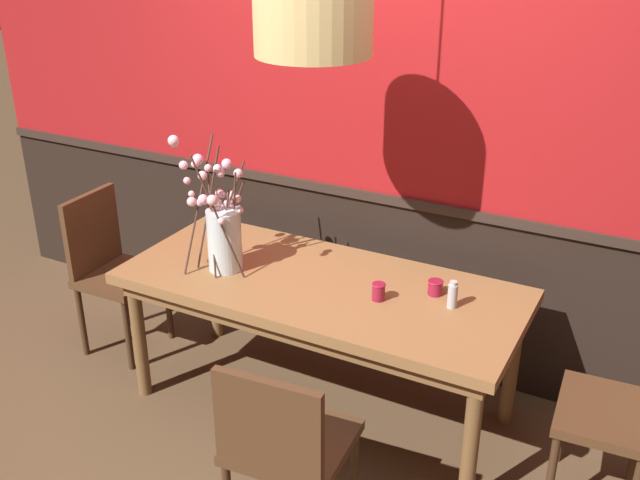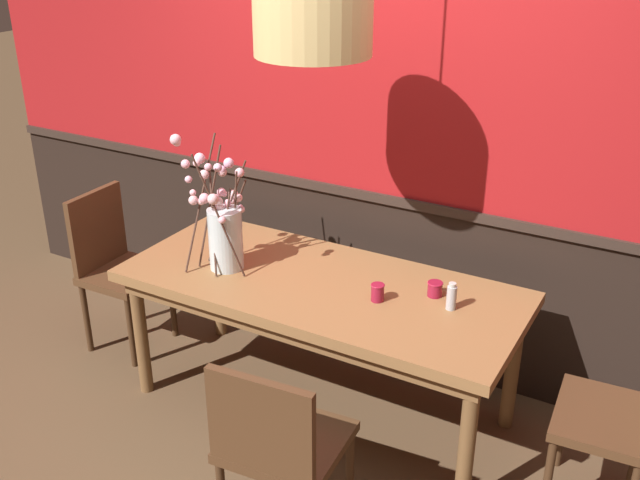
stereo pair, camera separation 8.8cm
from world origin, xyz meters
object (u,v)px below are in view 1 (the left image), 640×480
at_px(chair_far_side_right, 425,268).
at_px(chair_head_east_end, 627,400).
at_px(chair_far_side_left, 341,247).
at_px(candle_holder_nearer_edge, 379,291).
at_px(chair_head_west_end, 110,264).
at_px(chair_near_side_right, 284,443).
at_px(condiment_bottle, 453,295).
at_px(pendant_lamp, 313,23).
at_px(dining_table, 320,297).
at_px(candle_holder_nearer_center, 435,287).
at_px(vase_with_blossoms, 222,231).

distance_m(chair_far_side_right, chair_head_east_end, 1.46).
height_order(chair_far_side_left, chair_head_east_end, chair_head_east_end).
xyz_separation_m(chair_head_east_end, candle_holder_nearer_edge, (-1.11, -0.02, 0.23)).
distance_m(chair_head_west_end, candle_holder_nearer_edge, 1.70).
distance_m(chair_near_side_right, condiment_bottle, 1.02).
height_order(chair_head_west_end, condiment_bottle, chair_head_west_end).
height_order(candle_holder_nearer_edge, pendant_lamp, pendant_lamp).
bearing_deg(chair_near_side_right, chair_head_west_end, 153.25).
height_order(dining_table, chair_far_side_right, chair_far_side_right).
bearing_deg(chair_head_east_end, pendant_lamp, -178.17).
bearing_deg(candle_holder_nearer_edge, chair_far_side_right, 95.11).
xyz_separation_m(chair_far_side_right, candle_holder_nearer_edge, (0.08, -0.87, 0.29)).
distance_m(dining_table, chair_far_side_left, 0.91).
bearing_deg(chair_near_side_right, chair_head_east_end, 36.01).
relative_size(chair_head_east_end, pendant_lamp, 1.01).
distance_m(chair_far_side_right, candle_holder_nearer_edge, 0.92).
relative_size(chair_far_side_right, chair_head_east_end, 0.90).
relative_size(chair_head_west_end, chair_near_side_right, 1.08).
bearing_deg(candle_holder_nearer_center, candle_holder_nearer_edge, -141.06).
height_order(chair_head_east_end, condiment_bottle, chair_head_east_end).
height_order(dining_table, candle_holder_nearer_edge, candle_holder_nearer_edge).
height_order(chair_far_side_right, candle_holder_nearer_edge, chair_far_side_right).
bearing_deg(chair_far_side_left, vase_with_blossoms, -101.56).
xyz_separation_m(dining_table, candle_holder_nearer_edge, (0.32, -0.03, 0.13)).
distance_m(chair_head_east_end, pendant_lamp, 2.02).
relative_size(condiment_bottle, pendant_lamp, 0.13).
bearing_deg(dining_table, pendant_lamp, -93.19).
relative_size(candle_holder_nearer_center, candle_holder_nearer_edge, 0.88).
distance_m(chair_head_west_end, chair_near_side_right, 1.84).
xyz_separation_m(chair_head_east_end, candle_holder_nearer_center, (-0.90, 0.15, 0.23)).
height_order(chair_far_side_right, condiment_bottle, chair_far_side_right).
bearing_deg(chair_head_west_end, dining_table, 0.72).
xyz_separation_m(chair_head_east_end, chair_head_west_end, (-2.79, -0.00, -0.02)).
xyz_separation_m(chair_far_side_left, chair_head_east_end, (1.74, -0.86, 0.04)).
distance_m(chair_head_east_end, chair_head_west_end, 2.79).
bearing_deg(chair_near_side_right, pendant_lamp, 110.43).
xyz_separation_m(chair_far_side_right, chair_head_west_end, (-1.60, -0.85, 0.03)).
bearing_deg(dining_table, condiment_bottle, 5.41).
relative_size(dining_table, vase_with_blossoms, 2.95).
height_order(chair_far_side_right, chair_near_side_right, chair_far_side_right).
bearing_deg(chair_far_side_left, chair_head_east_end, -26.18).
bearing_deg(chair_far_side_right, condiment_bottle, -62.70).
xyz_separation_m(chair_near_side_right, pendant_lamp, (-0.29, 0.79, 1.47)).
distance_m(chair_far_side_right, pendant_lamp, 1.73).
bearing_deg(pendant_lamp, chair_head_east_end, 1.83).
bearing_deg(condiment_bottle, pendant_lamp, -169.53).
bearing_deg(chair_far_side_right, chair_far_side_left, 179.02).
bearing_deg(chair_head_east_end, chair_near_side_right, -143.99).
bearing_deg(vase_with_blossoms, chair_head_west_end, 175.02).
xyz_separation_m(chair_head_east_end, chair_near_side_right, (-1.15, -0.83, -0.05)).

